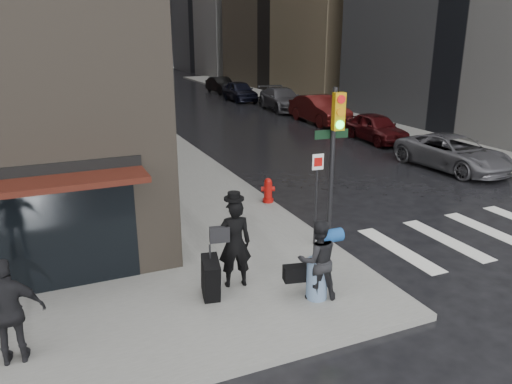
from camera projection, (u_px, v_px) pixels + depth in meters
ground at (298, 294)px, 10.78m from camera, size 140.00×140.00×0.00m
sidewalk_left at (113, 113)px, 34.31m from camera, size 4.00×50.00×0.15m
sidewalk_right at (288, 102)px, 39.44m from camera, size 3.00×50.00×0.15m
crosswalk at (510, 227)px, 14.50m from camera, size 8.50×3.00×0.01m
man_overcoat at (230, 249)px, 10.49m from camera, size 1.29×1.05×2.16m
man_jeans at (317, 260)px, 10.11m from camera, size 1.20×0.84×1.71m
man_greycoat at (10, 312)px, 8.09m from camera, size 1.13×0.56×1.86m
traffic_light at (333, 146)px, 12.23m from camera, size 1.00×0.49×4.00m
fire_hydrant at (268, 191)px, 16.06m from camera, size 0.47×0.35×0.80m
parked_car_0 at (453, 153)px, 20.39m from camera, size 2.66×5.14×1.38m
parked_car_1 at (376, 127)px, 25.61m from camera, size 1.92×4.27×1.42m
parked_car_2 at (320, 110)px, 30.66m from camera, size 1.80×5.08×1.67m
parked_car_3 at (282, 99)px, 35.84m from camera, size 2.67×5.59×1.57m
parked_car_4 at (240, 91)px, 40.54m from camera, size 2.07×4.74×1.59m
parked_car_5 at (221, 85)px, 45.80m from camera, size 1.72×4.40×1.43m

